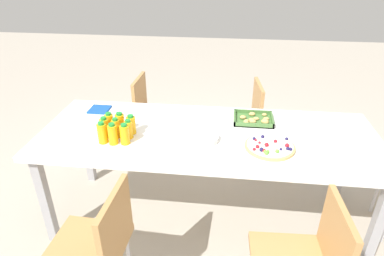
{
  "coord_description": "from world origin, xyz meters",
  "views": [
    {
      "loc": [
        0.12,
        -1.98,
        1.87
      ],
      "look_at": [
        -0.11,
        0.02,
        0.77
      ],
      "focal_mm": 31.0,
      "sensor_mm": 36.0,
      "label": 1
    }
  ],
  "objects_px": {
    "chair_near_left": "(97,243)",
    "juice_bottle_7": "(120,123)",
    "juice_bottle_2": "(125,134)",
    "juice_bottle_8": "(131,125)",
    "plate_stack": "(203,138)",
    "fruit_pizza": "(270,146)",
    "snack_tray": "(254,119)",
    "juice_bottle_5": "(129,129)",
    "chair_far_right": "(269,118)",
    "juice_bottle_3": "(105,128)",
    "juice_bottle_6": "(109,123)",
    "party_table": "(208,141)",
    "juice_bottle_4": "(116,128)",
    "chair_far_left": "(153,111)",
    "juice_bottle_0": "(102,133)",
    "juice_bottle_1": "(113,134)",
    "napkin_stack": "(99,109)"
  },
  "relations": [
    {
      "from": "chair_near_left",
      "to": "juice_bottle_2",
      "type": "relative_size",
      "value": 5.79
    },
    {
      "from": "chair_far_right",
      "to": "fruit_pizza",
      "type": "bearing_deg",
      "value": -12.32
    },
    {
      "from": "juice_bottle_8",
      "to": "fruit_pizza",
      "type": "distance_m",
      "value": 0.93
    },
    {
      "from": "chair_near_left",
      "to": "plate_stack",
      "type": "xyz_separation_m",
      "value": [
        0.5,
        0.7,
        0.27
      ]
    },
    {
      "from": "chair_far_right",
      "to": "juice_bottle_3",
      "type": "distance_m",
      "value": 1.55
    },
    {
      "from": "juice_bottle_5",
      "to": "snack_tray",
      "type": "distance_m",
      "value": 0.91
    },
    {
      "from": "party_table",
      "to": "plate_stack",
      "type": "height_order",
      "value": "plate_stack"
    },
    {
      "from": "chair_near_left",
      "to": "juice_bottle_5",
      "type": "xyz_separation_m",
      "value": [
        0.0,
        0.68,
        0.32
      ]
    },
    {
      "from": "juice_bottle_5",
      "to": "juice_bottle_7",
      "type": "bearing_deg",
      "value": 138.18
    },
    {
      "from": "juice_bottle_3",
      "to": "juice_bottle_0",
      "type": "bearing_deg",
      "value": -82.59
    },
    {
      "from": "party_table",
      "to": "juice_bottle_8",
      "type": "bearing_deg",
      "value": -173.42
    },
    {
      "from": "chair_far_left",
      "to": "juice_bottle_7",
      "type": "distance_m",
      "value": 0.94
    },
    {
      "from": "juice_bottle_6",
      "to": "plate_stack",
      "type": "bearing_deg",
      "value": -3.96
    },
    {
      "from": "juice_bottle_7",
      "to": "snack_tray",
      "type": "relative_size",
      "value": 0.52
    },
    {
      "from": "chair_near_left",
      "to": "juice_bottle_1",
      "type": "relative_size",
      "value": 5.64
    },
    {
      "from": "juice_bottle_5",
      "to": "plate_stack",
      "type": "distance_m",
      "value": 0.5
    },
    {
      "from": "juice_bottle_3",
      "to": "juice_bottle_1",
      "type": "bearing_deg",
      "value": -43.25
    },
    {
      "from": "juice_bottle_4",
      "to": "juice_bottle_7",
      "type": "xyz_separation_m",
      "value": [
        0.0,
        0.07,
        0.0
      ]
    },
    {
      "from": "juice_bottle_0",
      "to": "napkin_stack",
      "type": "distance_m",
      "value": 0.52
    },
    {
      "from": "chair_near_left",
      "to": "juice_bottle_7",
      "type": "height_order",
      "value": "juice_bottle_7"
    },
    {
      "from": "napkin_stack",
      "to": "juice_bottle_6",
      "type": "bearing_deg",
      "value": -58.29
    },
    {
      "from": "juice_bottle_4",
      "to": "juice_bottle_5",
      "type": "height_order",
      "value": "juice_bottle_4"
    },
    {
      "from": "party_table",
      "to": "fruit_pizza",
      "type": "height_order",
      "value": "fruit_pizza"
    },
    {
      "from": "chair_far_left",
      "to": "juice_bottle_0",
      "type": "relative_size",
      "value": 5.6
    },
    {
      "from": "party_table",
      "to": "juice_bottle_4",
      "type": "distance_m",
      "value": 0.63
    },
    {
      "from": "chair_far_right",
      "to": "juice_bottle_8",
      "type": "relative_size",
      "value": 6.11
    },
    {
      "from": "snack_tray",
      "to": "juice_bottle_5",
      "type": "bearing_deg",
      "value": -157.67
    },
    {
      "from": "juice_bottle_6",
      "to": "fruit_pizza",
      "type": "bearing_deg",
      "value": -4.96
    },
    {
      "from": "juice_bottle_2",
      "to": "juice_bottle_8",
      "type": "height_order",
      "value": "juice_bottle_2"
    },
    {
      "from": "juice_bottle_5",
      "to": "plate_stack",
      "type": "relative_size",
      "value": 0.66
    },
    {
      "from": "plate_stack",
      "to": "fruit_pizza",
      "type": "bearing_deg",
      "value": -6.47
    },
    {
      "from": "juice_bottle_6",
      "to": "juice_bottle_3",
      "type": "bearing_deg",
      "value": -94.14
    },
    {
      "from": "juice_bottle_7",
      "to": "party_table",
      "type": "bearing_deg",
      "value": 5.16
    },
    {
      "from": "chair_far_left",
      "to": "plate_stack",
      "type": "height_order",
      "value": "chair_far_left"
    },
    {
      "from": "juice_bottle_2",
      "to": "juice_bottle_5",
      "type": "distance_m",
      "value": 0.08
    },
    {
      "from": "juice_bottle_7",
      "to": "juice_bottle_8",
      "type": "height_order",
      "value": "juice_bottle_7"
    },
    {
      "from": "fruit_pizza",
      "to": "juice_bottle_4",
      "type": "bearing_deg",
      "value": 178.68
    },
    {
      "from": "juice_bottle_2",
      "to": "juice_bottle_6",
      "type": "bearing_deg",
      "value": 136.57
    },
    {
      "from": "party_table",
      "to": "juice_bottle_4",
      "type": "xyz_separation_m",
      "value": [
        -0.6,
        -0.13,
        0.13
      ]
    },
    {
      "from": "juice_bottle_5",
      "to": "juice_bottle_7",
      "type": "xyz_separation_m",
      "value": [
        -0.08,
        0.07,
        0.01
      ]
    },
    {
      "from": "party_table",
      "to": "juice_bottle_1",
      "type": "bearing_deg",
      "value": -160.63
    },
    {
      "from": "juice_bottle_1",
      "to": "fruit_pizza",
      "type": "distance_m",
      "value": 1.01
    },
    {
      "from": "chair_near_left",
      "to": "chair_far_left",
      "type": "bearing_deg",
      "value": 5.2
    },
    {
      "from": "juice_bottle_3",
      "to": "chair_near_left",
      "type": "bearing_deg",
      "value": -76.59
    },
    {
      "from": "juice_bottle_8",
      "to": "napkin_stack",
      "type": "bearing_deg",
      "value": 137.15
    },
    {
      "from": "juice_bottle_4",
      "to": "juice_bottle_0",
      "type": "bearing_deg",
      "value": -130.81
    },
    {
      "from": "juice_bottle_5",
      "to": "napkin_stack",
      "type": "height_order",
      "value": "juice_bottle_5"
    },
    {
      "from": "napkin_stack",
      "to": "chair_near_left",
      "type": "bearing_deg",
      "value": -71.68
    },
    {
      "from": "juice_bottle_1",
      "to": "napkin_stack",
      "type": "distance_m",
      "value": 0.56
    },
    {
      "from": "chair_near_left",
      "to": "juice_bottle_7",
      "type": "xyz_separation_m",
      "value": [
        -0.08,
        0.75,
        0.32
      ]
    }
  ]
}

